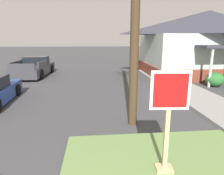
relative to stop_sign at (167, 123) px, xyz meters
The scene contains 5 objects.
sidewalk_strip 5.65m from the stop_sign, 48.30° to the left, with size 2.20×19.93×0.12m, color gray.
stop_sign is the anchor object (origin of this frame).
pickup_truck_charcoal 14.12m from the stop_sign, 116.25° to the left, with size 2.36×5.24×1.48m.
corner_house 14.35m from the stop_sign, 57.11° to the left, with size 10.28×7.97×5.09m.
shrub_near_porch 9.78m from the stop_sign, 52.15° to the left, with size 1.09×1.09×0.89m, color #2B6A2F.
Camera 1 is at (0.83, -1.03, 2.89)m, focal length 31.61 mm.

